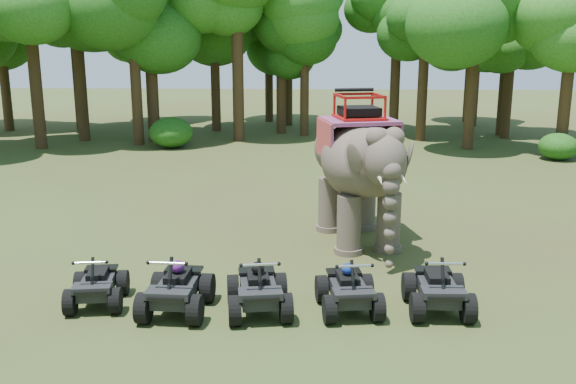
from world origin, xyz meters
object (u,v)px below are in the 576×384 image
at_px(atv_2, 258,283).
at_px(atv_0, 97,279).
at_px(atv_1, 176,282).
at_px(elephant, 359,167).
at_px(atv_4, 438,282).
at_px(atv_3, 349,283).

bearing_deg(atv_2, atv_0, 166.74).
relative_size(atv_0, atv_1, 0.88).
bearing_deg(atv_1, elephant, 53.67).
xyz_separation_m(atv_0, atv_4, (7.12, -0.03, 0.06)).
distance_m(elephant, atv_2, 5.59).
relative_size(atv_0, atv_3, 0.94).
height_order(atv_0, atv_1, atv_1).
bearing_deg(atv_4, atv_2, -177.19).
distance_m(atv_1, atv_3, 3.54).
relative_size(atv_0, atv_4, 0.90).
xyz_separation_m(atv_0, atv_2, (3.44, -0.26, 0.07)).
height_order(atv_2, atv_3, atv_2).
relative_size(elephant, atv_1, 2.79).
bearing_deg(atv_0, atv_4, -8.25).
bearing_deg(elephant, atv_3, -108.79).
bearing_deg(atv_4, elephant, 105.61).
height_order(atv_2, atv_4, atv_2).
xyz_separation_m(elephant, atv_1, (-3.99, -4.94, -1.41)).
xyz_separation_m(atv_2, atv_4, (3.68, 0.23, -0.00)).
bearing_deg(atv_4, atv_1, -177.69).
bearing_deg(atv_1, atv_4, 5.66).
xyz_separation_m(elephant, atv_2, (-2.31, -4.89, -1.42)).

